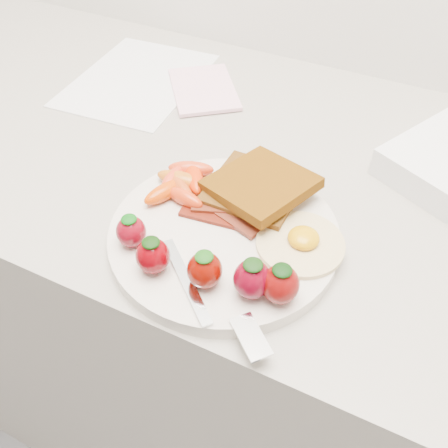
% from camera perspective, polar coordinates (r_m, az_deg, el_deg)
% --- Properties ---
extents(counter, '(2.00, 0.60, 0.90)m').
position_cam_1_polar(counter, '(1.04, 4.15, -12.92)').
color(counter, gray).
rests_on(counter, ground).
extents(plate, '(0.27, 0.27, 0.02)m').
position_cam_1_polar(plate, '(0.59, 0.00, -1.30)').
color(plate, beige).
rests_on(plate, counter).
extents(toast_lower, '(0.11, 0.11, 0.01)m').
position_cam_1_polar(toast_lower, '(0.62, 3.52, 3.94)').
color(toast_lower, '#3E1E09').
rests_on(toast_lower, plate).
extents(toast_upper, '(0.14, 0.14, 0.03)m').
position_cam_1_polar(toast_upper, '(0.61, 4.21, 4.54)').
color(toast_upper, black).
rests_on(toast_upper, toast_lower).
extents(fried_egg, '(0.13, 0.13, 0.02)m').
position_cam_1_polar(fried_egg, '(0.57, 8.82, -2.05)').
color(fried_egg, white).
rests_on(fried_egg, plate).
extents(bacon_strips, '(0.10, 0.06, 0.01)m').
position_cam_1_polar(bacon_strips, '(0.59, 0.02, 1.21)').
color(bacon_strips, '#430C03').
rests_on(bacon_strips, plate).
extents(baby_carrots, '(0.08, 0.11, 0.02)m').
position_cam_1_polar(baby_carrots, '(0.63, -4.86, 4.76)').
color(baby_carrots, '#BF5E13').
rests_on(baby_carrots, plate).
extents(strawberries, '(0.21, 0.06, 0.05)m').
position_cam_1_polar(strawberries, '(0.52, -1.60, -4.80)').
color(strawberries, maroon).
rests_on(strawberries, plate).
extents(fork, '(0.17, 0.10, 0.00)m').
position_cam_1_polar(fork, '(0.51, -1.15, -9.18)').
color(fork, silver).
rests_on(fork, plate).
extents(paper_sheet, '(0.22, 0.28, 0.00)m').
position_cam_1_polar(paper_sheet, '(0.90, -9.83, 15.94)').
color(paper_sheet, white).
rests_on(paper_sheet, counter).
extents(notepad, '(0.17, 0.18, 0.01)m').
position_cam_1_polar(notepad, '(0.86, -2.34, 15.17)').
color(notepad, '#FFBED1').
rests_on(notepad, paper_sheet).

